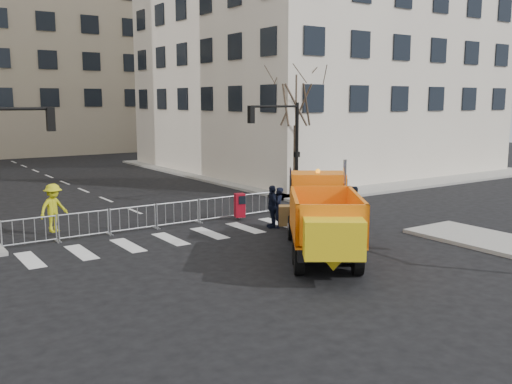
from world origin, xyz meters
TOP-DOWN VIEW (x-y plane):
  - ground at (0.00, 0.00)m, footprint 120.00×120.00m
  - sidewalk_back at (0.00, 8.50)m, footprint 64.00×5.00m
  - traffic_light_right at (8.50, 9.50)m, footprint 0.18×0.18m
  - crowd_barriers at (-0.75, 7.60)m, footprint 12.60×0.60m
  - street_tree at (9.20, 10.50)m, footprint 3.00×3.00m
  - plow_truck at (2.17, 0.05)m, footprint 6.86×8.40m
  - cop_a at (3.74, 4.74)m, footprint 0.76×0.76m
  - cop_b at (5.84, 2.36)m, footprint 1.15×1.04m
  - cop_c at (3.53, 4.93)m, footprint 0.82×1.18m
  - worker at (-4.76, 8.74)m, footprint 1.48×1.18m
  - newspaper_box at (3.20, 7.03)m, footprint 0.55×0.51m

SIDE VIEW (x-z plane):
  - ground at x=0.00m, z-range 0.00..0.00m
  - sidewalk_back at x=0.00m, z-range 0.00..0.15m
  - crowd_barriers at x=-0.75m, z-range 0.00..1.10m
  - newspaper_box at x=3.20m, z-range 0.15..1.25m
  - cop_a at x=3.74m, z-range 0.00..1.78m
  - cop_c at x=3.53m, z-range 0.00..1.87m
  - cop_b at x=5.84m, z-range 0.00..1.95m
  - worker at x=-4.76m, z-range 0.15..2.15m
  - plow_truck at x=2.17m, z-range -0.19..3.17m
  - traffic_light_right at x=8.50m, z-range 0.00..5.40m
  - street_tree at x=9.20m, z-range 0.00..7.50m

